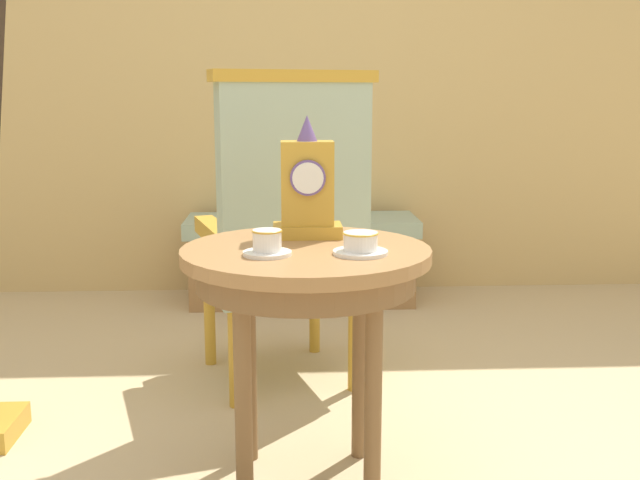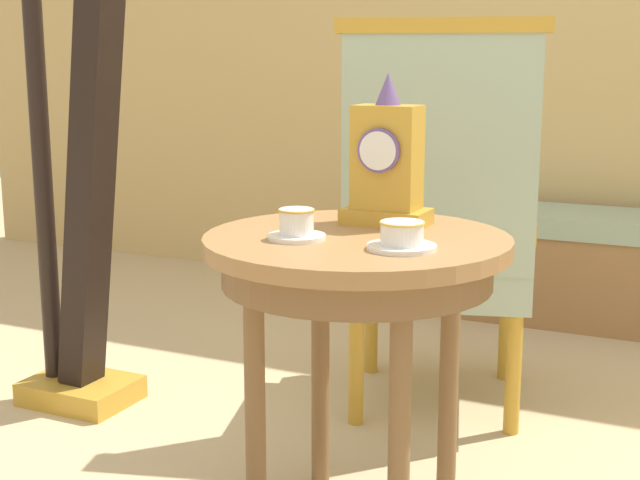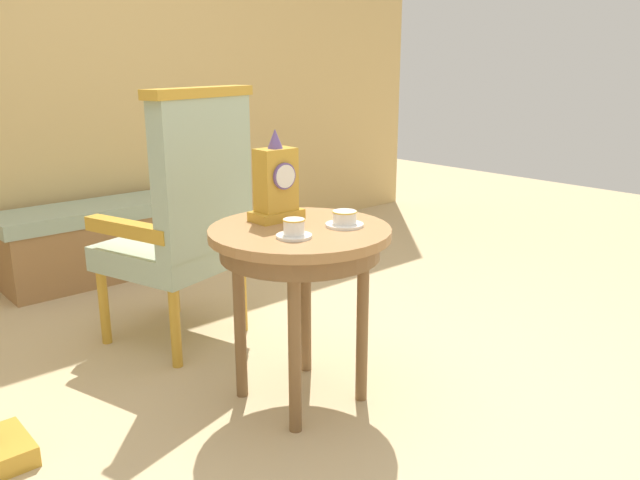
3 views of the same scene
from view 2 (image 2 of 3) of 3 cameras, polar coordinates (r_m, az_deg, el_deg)
The scene contains 7 objects.
side_table at distance 1.92m, azimuth 2.33°, elevation -2.19°, with size 0.65×0.65×0.67m.
teacup_left at distance 1.86m, azimuth -1.59°, elevation 0.91°, with size 0.12×0.12×0.06m.
teacup_right at distance 1.77m, azimuth 5.20°, elevation 0.19°, with size 0.14×0.14×0.06m.
mantel_clock at distance 2.01m, azimuth 4.24°, elevation 4.77°, with size 0.19×0.11×0.34m.
armchair at distance 2.59m, azimuth 7.51°, elevation 1.48°, with size 0.67×0.66×1.14m.
harp at distance 2.71m, azimuth -15.08°, elevation 4.96°, with size 0.40×0.24×1.85m.
window_bench at distance 3.74m, azimuth 14.10°, elevation -1.42°, with size 1.17×0.40×0.44m.
Camera 2 is at (0.82, -1.64, 1.05)m, focal length 50.65 mm.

